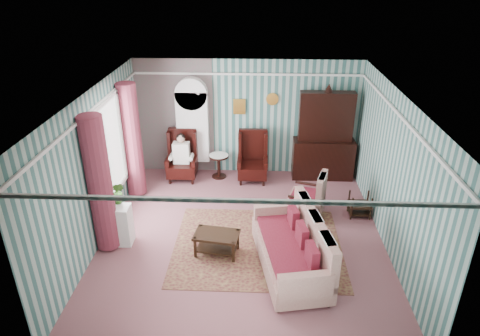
{
  "coord_description": "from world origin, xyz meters",
  "views": [
    {
      "loc": [
        0.26,
        -7.08,
        4.95
      ],
      "look_at": [
        -0.08,
        0.6,
        1.23
      ],
      "focal_mm": 32.0,
      "sensor_mm": 36.0,
      "label": 1
    }
  ],
  "objects_px": {
    "round_side_table": "(219,166)",
    "floral_armchair": "(307,194)",
    "bookcase": "(193,132)",
    "wingback_left": "(182,156)",
    "nest_table": "(360,205)",
    "coffee_table": "(217,244)",
    "wingback_right": "(253,157)",
    "plant_stand": "(117,225)",
    "dresser_hutch": "(325,133)",
    "sofa": "(290,244)",
    "seated_woman": "(182,157)"
  },
  "relations": [
    {
      "from": "nest_table",
      "to": "floral_armchair",
      "type": "relative_size",
      "value": 0.56
    },
    {
      "from": "nest_table",
      "to": "floral_armchair",
      "type": "height_order",
      "value": "floral_armchair"
    },
    {
      "from": "round_side_table",
      "to": "floral_armchair",
      "type": "height_order",
      "value": "floral_armchair"
    },
    {
      "from": "wingback_right",
      "to": "sofa",
      "type": "relative_size",
      "value": 0.57
    },
    {
      "from": "wingback_left",
      "to": "sofa",
      "type": "bearing_deg",
      "value": -54.34
    },
    {
      "from": "bookcase",
      "to": "wingback_left",
      "type": "bearing_deg",
      "value": -122.66
    },
    {
      "from": "wingback_right",
      "to": "floral_armchair",
      "type": "distance_m",
      "value": 1.93
    },
    {
      "from": "wingback_left",
      "to": "wingback_right",
      "type": "relative_size",
      "value": 1.0
    },
    {
      "from": "nest_table",
      "to": "coffee_table",
      "type": "height_order",
      "value": "nest_table"
    },
    {
      "from": "wingback_left",
      "to": "sofa",
      "type": "distance_m",
      "value": 4.22
    },
    {
      "from": "floral_armchair",
      "to": "coffee_table",
      "type": "bearing_deg",
      "value": 146.79
    },
    {
      "from": "plant_stand",
      "to": "dresser_hutch",
      "type": "bearing_deg",
      "value": 35.08
    },
    {
      "from": "round_side_table",
      "to": "floral_armchair",
      "type": "distance_m",
      "value": 2.64
    },
    {
      "from": "dresser_hutch",
      "to": "floral_armchair",
      "type": "distance_m",
      "value": 2.0
    },
    {
      "from": "bookcase",
      "to": "nest_table",
      "type": "height_order",
      "value": "bookcase"
    },
    {
      "from": "wingback_right",
      "to": "nest_table",
      "type": "distance_m",
      "value": 2.81
    },
    {
      "from": "bookcase",
      "to": "wingback_right",
      "type": "relative_size",
      "value": 1.79
    },
    {
      "from": "round_side_table",
      "to": "plant_stand",
      "type": "xyz_separation_m",
      "value": [
        -1.7,
        -2.9,
        0.1
      ]
    },
    {
      "from": "round_side_table",
      "to": "floral_armchair",
      "type": "relative_size",
      "value": 0.62
    },
    {
      "from": "sofa",
      "to": "nest_table",
      "type": "bearing_deg",
      "value": -51.15
    },
    {
      "from": "plant_stand",
      "to": "coffee_table",
      "type": "bearing_deg",
      "value": -7.66
    },
    {
      "from": "round_side_table",
      "to": "nest_table",
      "type": "xyz_separation_m",
      "value": [
        3.17,
        -1.7,
        -0.03
      ]
    },
    {
      "from": "dresser_hutch",
      "to": "sofa",
      "type": "bearing_deg",
      "value": -105.67
    },
    {
      "from": "wingback_right",
      "to": "nest_table",
      "type": "height_order",
      "value": "wingback_right"
    },
    {
      "from": "sofa",
      "to": "dresser_hutch",
      "type": "bearing_deg",
      "value": -26.28
    },
    {
      "from": "seated_woman",
      "to": "wingback_right",
      "type": "bearing_deg",
      "value": 0.0
    },
    {
      "from": "wingback_right",
      "to": "round_side_table",
      "type": "distance_m",
      "value": 0.92
    },
    {
      "from": "wingback_right",
      "to": "plant_stand",
      "type": "xyz_separation_m",
      "value": [
        -2.55,
        -2.75,
        -0.22
      ]
    },
    {
      "from": "dresser_hutch",
      "to": "wingback_right",
      "type": "xyz_separation_m",
      "value": [
        -1.75,
        -0.27,
        -0.55
      ]
    },
    {
      "from": "floral_armchair",
      "to": "coffee_table",
      "type": "distance_m",
      "value": 2.34
    },
    {
      "from": "bookcase",
      "to": "wingback_left",
      "type": "distance_m",
      "value": 0.68
    },
    {
      "from": "bookcase",
      "to": "wingback_left",
      "type": "relative_size",
      "value": 1.79
    },
    {
      "from": "wingback_right",
      "to": "seated_woman",
      "type": "distance_m",
      "value": 1.75
    },
    {
      "from": "bookcase",
      "to": "plant_stand",
      "type": "distance_m",
      "value": 3.39
    },
    {
      "from": "seated_woman",
      "to": "plant_stand",
      "type": "bearing_deg",
      "value": -106.22
    },
    {
      "from": "nest_table",
      "to": "floral_armchair",
      "type": "distance_m",
      "value": 1.16
    },
    {
      "from": "plant_stand",
      "to": "coffee_table",
      "type": "relative_size",
      "value": 0.98
    },
    {
      "from": "round_side_table",
      "to": "coffee_table",
      "type": "height_order",
      "value": "round_side_table"
    },
    {
      "from": "sofa",
      "to": "floral_armchair",
      "type": "height_order",
      "value": "sofa"
    },
    {
      "from": "wingback_left",
      "to": "round_side_table",
      "type": "bearing_deg",
      "value": 9.46
    },
    {
      "from": "wingback_right",
      "to": "plant_stand",
      "type": "relative_size",
      "value": 1.56
    },
    {
      "from": "bookcase",
      "to": "wingback_right",
      "type": "bearing_deg",
      "value": -14.57
    },
    {
      "from": "floral_armchair",
      "to": "coffee_table",
      "type": "relative_size",
      "value": 1.19
    },
    {
      "from": "dresser_hutch",
      "to": "plant_stand",
      "type": "distance_m",
      "value": 5.31
    },
    {
      "from": "round_side_table",
      "to": "sofa",
      "type": "relative_size",
      "value": 0.27
    },
    {
      "from": "seated_woman",
      "to": "plant_stand",
      "type": "distance_m",
      "value": 2.87
    },
    {
      "from": "seated_woman",
      "to": "sofa",
      "type": "distance_m",
      "value": 4.22
    },
    {
      "from": "seated_woman",
      "to": "sofa",
      "type": "height_order",
      "value": "seated_woman"
    },
    {
      "from": "round_side_table",
      "to": "dresser_hutch",
      "type": "bearing_deg",
      "value": 2.64
    },
    {
      "from": "plant_stand",
      "to": "coffee_table",
      "type": "distance_m",
      "value": 1.97
    }
  ]
}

